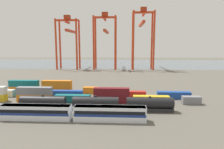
# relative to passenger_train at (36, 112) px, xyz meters

# --- Properties ---
(ground_plane) EXTENTS (420.00, 420.00, 0.00)m
(ground_plane) POSITION_rel_passenger_train_xyz_m (5.08, 63.57, -2.14)
(ground_plane) COLOR #5B564C
(harbour_water) EXTENTS (400.00, 110.00, 0.01)m
(harbour_water) POSITION_rel_passenger_train_xyz_m (5.08, 167.16, -2.14)
(harbour_water) COLOR slate
(harbour_water) RESTS_ON ground_plane
(passenger_train) EXTENTS (57.85, 3.14, 3.90)m
(passenger_train) POSITION_rel_passenger_train_xyz_m (0.00, 0.00, 0.00)
(passenger_train) COLOR silver
(passenger_train) RESTS_ON ground_plane
(freight_tank_row) EXTENTS (46.19, 3.08, 4.54)m
(freight_tank_row) POSITION_rel_passenger_train_xyz_m (14.76, 8.32, 0.03)
(freight_tank_row) COLOR #232326
(freight_tank_row) RESTS_ON ground_plane
(shipping_container_3) EXTENTS (12.10, 2.44, 2.60)m
(shipping_container_3) POSITION_rel_passenger_train_xyz_m (-7.70, 16.65, -0.84)
(shipping_container_3) COLOR orange
(shipping_container_3) RESTS_ON ground_plane
(shipping_container_4) EXTENTS (12.10, 2.44, 2.60)m
(shipping_container_4) POSITION_rel_passenger_train_xyz_m (-7.70, 16.65, 1.76)
(shipping_container_4) COLOR slate
(shipping_container_4) RESTS_ON shipping_container_3
(shipping_container_5) EXTENTS (12.10, 2.44, 2.60)m
(shipping_container_5) POSITION_rel_passenger_train_xyz_m (5.70, 16.65, -0.84)
(shipping_container_5) COLOR #146066
(shipping_container_5) RESTS_ON ground_plane
(shipping_container_6) EXTENTS (12.10, 2.44, 2.60)m
(shipping_container_6) POSITION_rel_passenger_train_xyz_m (19.10, 16.65, -0.84)
(shipping_container_6) COLOR maroon
(shipping_container_6) RESTS_ON ground_plane
(shipping_container_7) EXTENTS (12.10, 2.44, 2.60)m
(shipping_container_7) POSITION_rel_passenger_train_xyz_m (19.10, 16.65, 1.76)
(shipping_container_7) COLOR maroon
(shipping_container_7) RESTS_ON shipping_container_6
(shipping_container_8) EXTENTS (12.10, 2.44, 2.60)m
(shipping_container_8) POSITION_rel_passenger_train_xyz_m (32.50, 16.65, -0.84)
(shipping_container_8) COLOR gold
(shipping_container_8) RESTS_ON ground_plane
(shipping_container_9) EXTENTS (6.04, 2.44, 2.60)m
(shipping_container_9) POSITION_rel_passenger_train_xyz_m (45.90, 16.65, -0.84)
(shipping_container_9) COLOR slate
(shipping_container_9) RESTS_ON ground_plane
(shipping_container_11) EXTENTS (12.10, 2.44, 2.60)m
(shipping_container_11) POSITION_rel_passenger_train_xyz_m (-11.53, 23.24, -0.84)
(shipping_container_11) COLOR #146066
(shipping_container_11) RESTS_ON ground_plane
(shipping_container_12) EXTENTS (12.10, 2.44, 2.60)m
(shipping_container_12) POSITION_rel_passenger_train_xyz_m (1.78, 23.24, -0.84)
(shipping_container_12) COLOR #1C4299
(shipping_container_12) RESTS_ON ground_plane
(shipping_container_13) EXTENTS (6.04, 2.44, 2.60)m
(shipping_container_13) POSITION_rel_passenger_train_xyz_m (15.09, 23.24, -0.84)
(shipping_container_13) COLOR gold
(shipping_container_13) RESTS_ON ground_plane
(shipping_container_14) EXTENTS (6.04, 2.44, 2.60)m
(shipping_container_14) POSITION_rel_passenger_train_xyz_m (28.41, 23.24, -0.84)
(shipping_container_14) COLOR #AD211C
(shipping_container_14) RESTS_ON ground_plane
(shipping_container_15) EXTENTS (12.10, 2.44, 2.60)m
(shipping_container_15) POSITION_rel_passenger_train_xyz_m (41.72, 23.24, -0.84)
(shipping_container_15) COLOR #1C4299
(shipping_container_15) RESTS_ON ground_plane
(shipping_container_17) EXTENTS (12.10, 2.44, 2.60)m
(shipping_container_17) POSITION_rel_passenger_train_xyz_m (-18.02, 29.83, -0.84)
(shipping_container_17) COLOR orange
(shipping_container_17) RESTS_ON ground_plane
(shipping_container_18) EXTENTS (12.10, 2.44, 2.60)m
(shipping_container_18) POSITION_rel_passenger_train_xyz_m (-18.02, 29.83, 1.76)
(shipping_container_18) COLOR #146066
(shipping_container_18) RESTS_ON shipping_container_17
(shipping_container_19) EXTENTS (12.10, 2.44, 2.60)m
(shipping_container_19) POSITION_rel_passenger_train_xyz_m (-4.09, 29.83, -0.84)
(shipping_container_19) COLOR orange
(shipping_container_19) RESTS_ON ground_plane
(shipping_container_20) EXTENTS (12.10, 2.44, 2.60)m
(shipping_container_20) POSITION_rel_passenger_train_xyz_m (-4.09, 29.83, 1.76)
(shipping_container_20) COLOR orange
(shipping_container_20) RESTS_ON shipping_container_19
(shipping_container_21) EXTENTS (6.04, 2.44, 2.60)m
(shipping_container_21) POSITION_rel_passenger_train_xyz_m (9.83, 29.83, -0.84)
(shipping_container_21) COLOR orange
(shipping_container_21) RESTS_ON ground_plane
(gantry_crane_west) EXTENTS (18.21, 33.97, 43.58)m
(gantry_crane_west) POSITION_rel_passenger_train_xyz_m (-22.16, 117.64, 24.42)
(gantry_crane_west) COLOR red
(gantry_crane_west) RESTS_ON ground_plane
(gantry_crane_central) EXTENTS (18.73, 37.84, 45.65)m
(gantry_crane_central) POSITION_rel_passenger_train_xyz_m (8.45, 118.08, 25.35)
(gantry_crane_central) COLOR red
(gantry_crane_central) RESTS_ON ground_plane
(gantry_crane_east) EXTENTS (17.57, 40.76, 49.23)m
(gantry_crane_east) POSITION_rel_passenger_train_xyz_m (39.06, 118.44, 28.27)
(gantry_crane_east) COLOR red
(gantry_crane_east) RESTS_ON ground_plane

